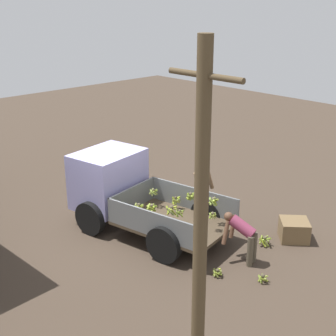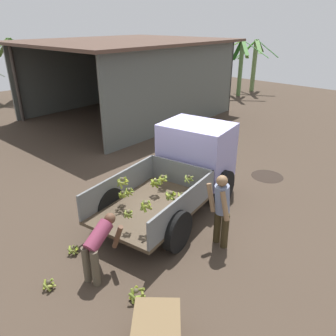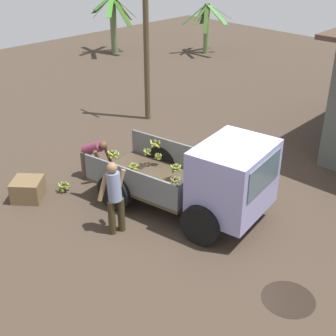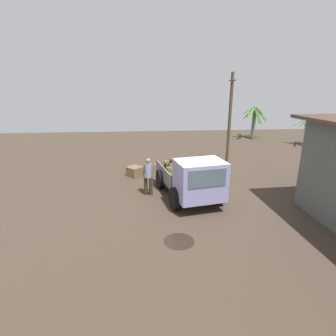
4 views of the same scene
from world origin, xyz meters
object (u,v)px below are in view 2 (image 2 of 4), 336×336
cargo_truck (188,162)px  person_worker_loading (98,244)px  wooden_crate_0 (157,328)px  banana_bunch_on_ground_2 (73,250)px  person_foreground_visitor (221,208)px  banana_bunch_on_ground_1 (137,294)px  banana_bunch_on_ground_0 (49,284)px

cargo_truck → person_worker_loading: 3.46m
person_worker_loading → wooden_crate_0: 1.81m
cargo_truck → banana_bunch_on_ground_2: cargo_truck is taller
banana_bunch_on_ground_2 → wooden_crate_0: (-0.23, -2.63, 0.15)m
cargo_truck → person_foreground_visitor: bearing=-132.2°
person_worker_loading → banana_bunch_on_ground_2: person_worker_loading is taller
banana_bunch_on_ground_2 → wooden_crate_0: wooden_crate_0 is taller
cargo_truck → banana_bunch_on_ground_1: size_ratio=13.29×
person_foreground_visitor → banana_bunch_on_ground_1: size_ratio=4.99×
banana_bunch_on_ground_1 → banana_bunch_on_ground_2: banana_bunch_on_ground_1 is taller
person_worker_loading → banana_bunch_on_ground_0: 1.09m
banana_bunch_on_ground_0 → banana_bunch_on_ground_1: (0.89, -1.32, 0.04)m
person_foreground_visitor → wooden_crate_0: person_foreground_visitor is taller
cargo_truck → banana_bunch_on_ground_1: cargo_truck is taller
cargo_truck → banana_bunch_on_ground_1: 3.84m
cargo_truck → banana_bunch_on_ground_0: 4.33m
wooden_crate_0 → person_worker_loading: bearing=81.3°
person_worker_loading → wooden_crate_0: bearing=-112.9°
banana_bunch_on_ground_1 → cargo_truck: bearing=27.3°
cargo_truck → banana_bunch_on_ground_0: bearing=174.9°
cargo_truck → person_foreground_visitor: cargo_truck is taller
person_worker_loading → banana_bunch_on_ground_2: bearing=78.3°
person_foreground_visitor → person_worker_loading: (-2.23, 1.07, -0.21)m
banana_bunch_on_ground_0 → wooden_crate_0: wooden_crate_0 is taller
person_foreground_visitor → banana_bunch_on_ground_1: (-2.20, 0.11, -0.75)m
person_foreground_visitor → banana_bunch_on_ground_2: bearing=-28.6°
person_foreground_visitor → person_worker_loading: bearing=-13.4°
banana_bunch_on_ground_1 → banana_bunch_on_ground_2: size_ratio=1.29×
banana_bunch_on_ground_0 → banana_bunch_on_ground_2: 0.97m
banana_bunch_on_ground_0 → wooden_crate_0: 2.19m
person_worker_loading → banana_bunch_on_ground_2: size_ratio=4.45×
banana_bunch_on_ground_1 → wooden_crate_0: wooden_crate_0 is taller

